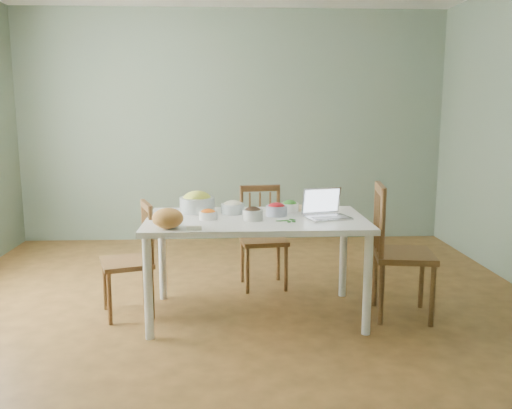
{
  "coord_description": "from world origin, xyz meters",
  "views": [
    {
      "loc": [
        -0.05,
        -3.9,
        1.55
      ],
      "look_at": [
        0.15,
        -0.0,
        0.86
      ],
      "focal_mm": 37.68,
      "sensor_mm": 36.0,
      "label": 1
    }
  ],
  "objects": [
    {
      "name": "floor",
      "position": [
        0.0,
        0.0,
        0.0
      ],
      "size": [
        5.0,
        5.0,
        0.0
      ],
      "primitive_type": "cube",
      "color": "#4D3517",
      "rests_on": "ground"
    },
    {
      "name": "wall_back",
      "position": [
        0.0,
        2.5,
        1.35
      ],
      "size": [
        5.0,
        0.0,
        2.7
      ],
      "primitive_type": "cube",
      "color": "slate",
      "rests_on": "ground"
    },
    {
      "name": "wall_front",
      "position": [
        0.0,
        -2.5,
        1.35
      ],
      "size": [
        5.0,
        0.0,
        2.7
      ],
      "primitive_type": "cube",
      "color": "slate",
      "rests_on": "ground"
    },
    {
      "name": "dining_table",
      "position": [
        0.15,
        -0.0,
        0.38
      ],
      "size": [
        1.62,
        0.91,
        0.76
      ],
      "primitive_type": null,
      "color": "white",
      "rests_on": "floor"
    },
    {
      "name": "chair_far",
      "position": [
        0.25,
        0.67,
        0.44
      ],
      "size": [
        0.43,
        0.42,
        0.89
      ],
      "primitive_type": null,
      "rotation": [
        0.0,
        0.0,
        0.12
      ],
      "color": "#43260F",
      "rests_on": "floor"
    },
    {
      "name": "chair_left",
      "position": [
        -0.83,
        0.07,
        0.43
      ],
      "size": [
        0.46,
        0.48,
        0.86
      ],
      "primitive_type": null,
      "rotation": [
        0.0,
        0.0,
        -1.25
      ],
      "color": "#43260F",
      "rests_on": "floor"
    },
    {
      "name": "chair_right",
      "position": [
        1.25,
        -0.07,
        0.5
      ],
      "size": [
        0.49,
        0.51,
        1.01
      ],
      "primitive_type": null,
      "rotation": [
        0.0,
        0.0,
        1.42
      ],
      "color": "#43260F",
      "rests_on": "floor"
    },
    {
      "name": "bread_boule",
      "position": [
        -0.47,
        -0.33,
        0.83
      ],
      "size": [
        0.28,
        0.28,
        0.14
      ],
      "primitive_type": "ellipsoid",
      "rotation": [
        0.0,
        0.0,
        -0.39
      ],
      "color": "#A57930",
      "rests_on": "dining_table"
    },
    {
      "name": "butter_stick",
      "position": [
        -0.29,
        -0.4,
        0.77
      ],
      "size": [
        0.1,
        0.03,
        0.03
      ],
      "primitive_type": "cube",
      "rotation": [
        0.0,
        0.0,
        0.03
      ],
      "color": "white",
      "rests_on": "dining_table"
    },
    {
      "name": "bowl_squash",
      "position": [
        -0.3,
        0.25,
        0.84
      ],
      "size": [
        0.34,
        0.34,
        0.16
      ],
      "primitive_type": null,
      "rotation": [
        0.0,
        0.0,
        -0.29
      ],
      "color": "#D2CD41",
      "rests_on": "dining_table"
    },
    {
      "name": "bowl_carrot",
      "position": [
        -0.21,
        -0.04,
        0.8
      ],
      "size": [
        0.16,
        0.16,
        0.07
      ],
      "primitive_type": null,
      "rotation": [
        0.0,
        0.0,
        0.18
      ],
      "color": "#D45907",
      "rests_on": "dining_table"
    },
    {
      "name": "bowl_onion",
      "position": [
        -0.02,
        0.18,
        0.81
      ],
      "size": [
        0.22,
        0.22,
        0.1
      ],
      "primitive_type": null,
      "rotation": [
        0.0,
        0.0,
        -0.29
      ],
      "color": "silver",
      "rests_on": "dining_table"
    },
    {
      "name": "bowl_mushroom",
      "position": [
        0.12,
        -0.09,
        0.81
      ],
      "size": [
        0.19,
        0.19,
        0.1
      ],
      "primitive_type": null,
      "rotation": [
        0.0,
        0.0,
        -0.33
      ],
      "color": "black",
      "rests_on": "dining_table"
    },
    {
      "name": "bowl_redpep",
      "position": [
        0.31,
        0.07,
        0.81
      ],
      "size": [
        0.21,
        0.21,
        0.1
      ],
      "primitive_type": null,
      "rotation": [
        0.0,
        0.0,
        -0.34
      ],
      "color": "red",
      "rests_on": "dining_table"
    },
    {
      "name": "bowl_broccoli",
      "position": [
        0.43,
        0.24,
        0.8
      ],
      "size": [
        0.17,
        0.17,
        0.09
      ],
      "primitive_type": null,
      "rotation": [
        0.0,
        0.0,
        -0.23
      ],
      "color": "#16550C",
      "rests_on": "dining_table"
    },
    {
      "name": "flatbread",
      "position": [
        0.48,
        0.33,
        0.77
      ],
      "size": [
        0.26,
        0.26,
        0.02
      ],
      "primitive_type": "cylinder",
      "rotation": [
        0.0,
        0.0,
        0.16
      ],
      "color": "tan",
      "rests_on": "dining_table"
    },
    {
      "name": "basil_bunch",
      "position": [
        0.36,
        -0.14,
        0.77
      ],
      "size": [
        0.18,
        0.18,
        0.02
      ],
      "primitive_type": null,
      "color": "#235018",
      "rests_on": "dining_table"
    },
    {
      "name": "laptop",
      "position": [
        0.68,
        -0.06,
        0.87
      ],
      "size": [
        0.36,
        0.32,
        0.21
      ],
      "primitive_type": null,
      "rotation": [
        0.0,
        0.0,
        0.26
      ],
      "color": "silver",
      "rests_on": "dining_table"
    }
  ]
}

